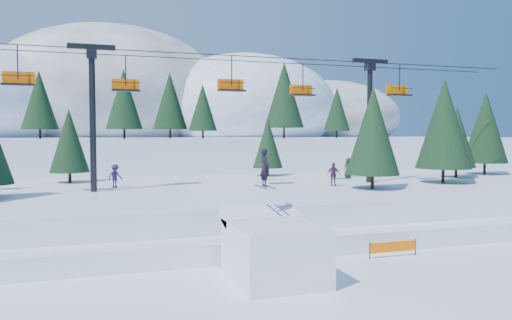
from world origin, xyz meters
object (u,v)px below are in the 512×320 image
object	(u,v)px
banner_far	(434,236)
jump_kicker	(273,249)
banner_near	(393,247)
chairlift	(226,98)

from	to	relation	value
banner_far	jump_kicker	bearing A→B (deg)	-162.97
banner_far	banner_near	bearing A→B (deg)	-157.19
banner_near	banner_far	distance (m)	4.22
chairlift	banner_near	xyz separation A→B (m)	(5.47, -14.08, -8.78)
jump_kicker	banner_near	distance (m)	7.74
chairlift	banner_far	world-z (taller)	chairlift
banner_near	banner_far	bearing A→B (deg)	22.81
banner_near	banner_far	xyz separation A→B (m)	(3.89, 1.63, 0.00)
jump_kicker	banner_near	bearing A→B (deg)	13.87
jump_kicker	banner_far	bearing A→B (deg)	17.03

